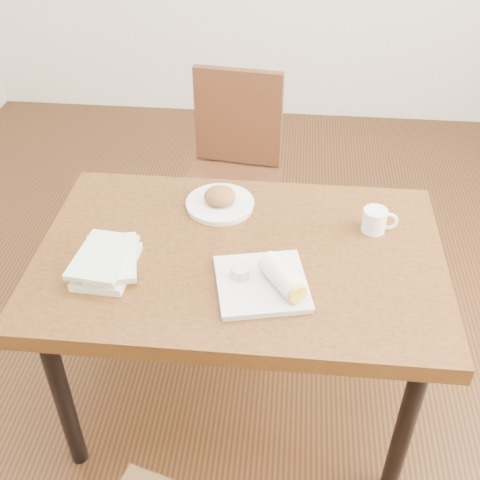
# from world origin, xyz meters

# --- Properties ---
(ground) EXTENTS (4.00, 5.00, 0.01)m
(ground) POSITION_xyz_m (0.00, 0.00, -0.01)
(ground) COLOR #472814
(ground) RESTS_ON ground
(table) EXTENTS (1.31, 0.85, 0.75)m
(table) POSITION_xyz_m (0.00, 0.00, 0.67)
(table) COLOR brown
(table) RESTS_ON ground
(chair_far) EXTENTS (0.46, 0.46, 0.95)m
(chair_far) POSITION_xyz_m (-0.12, 0.87, 0.55)
(chair_far) COLOR #4F2816
(chair_far) RESTS_ON ground
(plate_scone) EXTENTS (0.24, 0.24, 0.08)m
(plate_scone) POSITION_xyz_m (-0.09, 0.24, 0.77)
(plate_scone) COLOR white
(plate_scone) RESTS_ON table
(coffee_mug) EXTENTS (0.12, 0.08, 0.08)m
(coffee_mug) POSITION_xyz_m (0.44, 0.16, 0.79)
(coffee_mug) COLOR white
(coffee_mug) RESTS_ON table
(plate_burrito) EXTENTS (0.32, 0.32, 0.09)m
(plate_burrito) POSITION_xyz_m (0.10, -0.16, 0.78)
(plate_burrito) COLOR white
(plate_burrito) RESTS_ON table
(book_stack) EXTENTS (0.21, 0.27, 0.06)m
(book_stack) POSITION_xyz_m (-0.40, -0.12, 0.78)
(book_stack) COLOR white
(book_stack) RESTS_ON table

